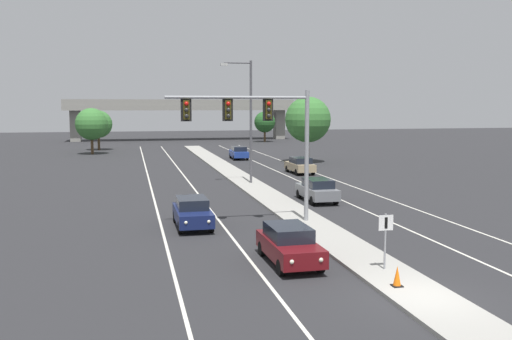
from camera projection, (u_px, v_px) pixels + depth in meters
The scene contains 20 objects.
ground_plane at pixel (423, 300), 19.05m from camera, with size 260.00×260.00×0.00m, color #28282B.
median_island at pixel (283, 206), 36.49m from camera, with size 2.40×110.00×0.15m, color #9E9B93.
lane_stripe_oncoming_center at pixel (198, 193), 42.27m from camera, with size 0.14×100.00×0.01m, color silver.
lane_stripe_receding_center at pixel (317, 189), 44.30m from camera, with size 0.14×100.00×0.01m, color silver.
edge_stripe_left at pixel (153, 195), 41.55m from camera, with size 0.14×100.00×0.01m, color silver.
edge_stripe_right at pixel (356, 188), 45.02m from camera, with size 0.14×100.00×0.01m, color silver.
overhead_signal_mast at pixel (259, 125), 30.30m from camera, with size 7.82×0.44×7.20m.
median_sign_post at pixel (385, 233), 21.93m from camera, with size 0.60×0.10×2.20m.
street_lamp_median at pixel (248, 115), 46.17m from camera, with size 2.58×0.28×10.00m.
car_oncoming_darkred at pixel (289, 244), 23.34m from camera, with size 1.87×4.49×1.58m.
car_oncoming_navy at pixel (192, 212), 30.38m from camera, with size 1.84×4.48×1.58m.
car_receding_grey at pixel (317, 190), 38.45m from camera, with size 1.85×4.48×1.58m.
car_receding_tan at pixel (300, 165), 54.30m from camera, with size 1.92×4.51×1.58m.
car_receding_blue at pixel (239, 153), 68.83m from camera, with size 1.92×4.51×1.58m.
traffic_cone_median_nose at pixel (397, 276), 19.95m from camera, with size 0.36×0.36×0.74m.
overpass_bridge at pixel (181, 110), 106.50m from camera, with size 42.40×6.40×7.65m.
tree_far_right_b at pixel (265, 122), 101.44m from camera, with size 3.79×3.79×5.48m.
tree_far_left_a at pixel (98, 124), 82.55m from camera, with size 4.04×4.04×5.84m.
tree_far_left_c at pixel (91, 124), 75.45m from camera, with size 4.29×4.29×6.20m.
tree_far_right_a at pixel (308, 120), 64.24m from camera, with size 5.21×5.21×7.54m.
Camera 1 is at (-9.53, -16.75, 6.52)m, focal length 39.62 mm.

